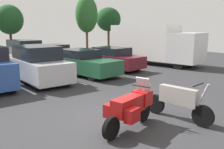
# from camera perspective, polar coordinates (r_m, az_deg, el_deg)

# --- Properties ---
(ground) EXTENTS (44.00, 44.00, 0.10)m
(ground) POSITION_cam_1_polar(r_m,az_deg,el_deg) (7.99, 0.50, -10.23)
(ground) COLOR #2D2D30
(motorcycle_touring) EXTENTS (2.19, 0.99, 1.37)m
(motorcycle_touring) POSITION_cam_1_polar(r_m,az_deg,el_deg) (6.97, 4.36, -7.43)
(motorcycle_touring) COLOR black
(motorcycle_touring) RESTS_ON ground
(motorcycle_second) EXTENTS (0.62, 2.28, 1.29)m
(motorcycle_second) POSITION_cam_1_polar(r_m,az_deg,el_deg) (7.87, 15.10, -5.99)
(motorcycle_second) COLOR black
(motorcycle_second) RESTS_ON ground
(car_silver) EXTENTS (2.12, 4.53, 1.88)m
(car_silver) POSITION_cam_1_polar(r_m,az_deg,el_deg) (13.30, -16.63, 2.20)
(car_silver) COLOR #B7B7BC
(car_silver) RESTS_ON ground
(car_green) EXTENTS (2.11, 4.89, 1.51)m
(car_green) POSITION_cam_1_polar(r_m,az_deg,el_deg) (14.79, -6.64, 2.74)
(car_green) COLOR #235638
(car_green) RESTS_ON ground
(car_maroon) EXTENTS (1.96, 4.39, 1.48)m
(car_maroon) POSITION_cam_1_polar(r_m,az_deg,el_deg) (16.62, 0.27, 3.73)
(car_maroon) COLOR maroon
(car_maroon) RESTS_ON ground
(car_far_grey) EXTENTS (1.96, 4.56, 1.81)m
(car_far_grey) POSITION_cam_1_polar(r_m,az_deg,el_deg) (20.65, -19.38, 4.99)
(car_far_grey) COLOR slate
(car_far_grey) RESTS_ON ground
(car_far_black) EXTENTS (2.04, 4.92, 1.35)m
(car_far_black) POSITION_cam_1_polar(r_m,az_deg,el_deg) (21.64, -12.56, 4.95)
(car_far_black) COLOR black
(car_far_black) RESTS_ON ground
(box_truck) EXTENTS (3.06, 7.36, 2.96)m
(box_truck) POSITION_cam_1_polar(r_m,az_deg,el_deg) (19.31, 9.61, 7.09)
(box_truck) COLOR silver
(box_truck) RESTS_ON ground
(tree_left) EXTENTS (2.79, 2.79, 5.07)m
(tree_left) POSITION_cam_1_polar(r_m,az_deg,el_deg) (28.13, -22.63, 11.62)
(tree_left) COLOR #4C3823
(tree_left) RESTS_ON ground
(tree_center) EXTENTS (2.45, 2.45, 6.18)m
(tree_center) POSITION_cam_1_polar(r_m,az_deg,el_deg) (27.97, -5.91, 13.67)
(tree_center) COLOR #4C3823
(tree_center) RESTS_ON ground
(tree_center_left) EXTENTS (3.33, 3.33, 5.41)m
(tree_center_left) POSITION_cam_1_polar(r_m,az_deg,el_deg) (34.30, -0.82, 12.63)
(tree_center_left) COLOR #4C3823
(tree_center_left) RESTS_ON ground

